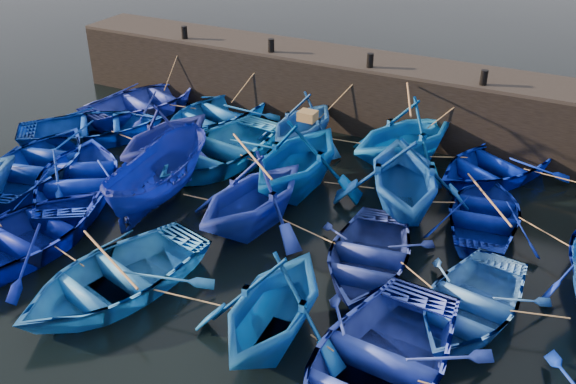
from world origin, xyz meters
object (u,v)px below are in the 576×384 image
at_px(boat_0, 146,100).
at_px(wooden_crate, 308,116).
at_px(boat_13, 37,164).
at_px(boat_8, 218,149).

distance_m(boat_0, wooden_crate, 9.38).
height_order(boat_0, boat_13, boat_13).
height_order(boat_0, boat_8, boat_8).
distance_m(boat_13, wooden_crate, 9.01).
height_order(boat_8, boat_13, boat_8).
bearing_deg(boat_0, boat_13, 112.84).
height_order(boat_13, wooden_crate, wooden_crate).
xyz_separation_m(boat_8, wooden_crate, (3.58, -0.46, 2.06)).
bearing_deg(boat_0, wooden_crate, 179.33).
relative_size(boat_13, wooden_crate, 10.39).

